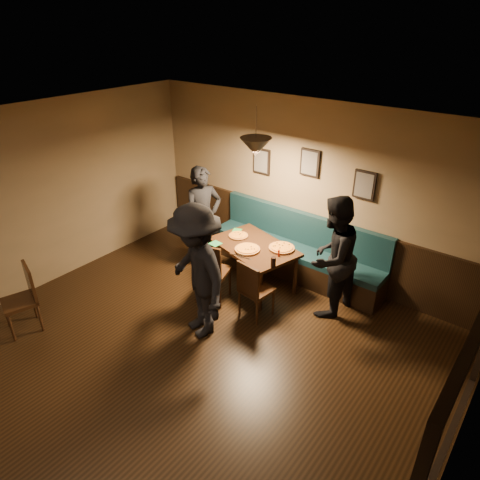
{
  "coord_description": "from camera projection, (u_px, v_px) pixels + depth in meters",
  "views": [
    {
      "loc": [
        3.07,
        -2.18,
        3.89
      ],
      "look_at": [
        -0.34,
        2.17,
        0.95
      ],
      "focal_mm": 32.29,
      "sensor_mm": 36.0,
      "label": 1
    }
  ],
  "objects": [
    {
      "name": "diner_left",
      "position": [
        204.0,
        218.0,
        7.1
      ],
      "size": [
        0.64,
        0.75,
        1.75
      ],
      "primitive_type": "imported",
      "rotation": [
        0.0,
        0.0,
        1.16
      ],
      "color": "black",
      "rests_on": "floor"
    },
    {
      "name": "cutlery_set",
      "position": [
        240.0,
        256.0,
        6.32
      ],
      "size": [
        0.21,
        0.07,
        0.0
      ],
      "primitive_type": "cube",
      "rotation": [
        0.0,
        0.0,
        1.82
      ],
      "color": "silver",
      "rests_on": "dining_table"
    },
    {
      "name": "chair_near_left",
      "position": [
        213.0,
        270.0,
        6.37
      ],
      "size": [
        0.56,
        0.56,
        1.01
      ],
      "primitive_type": null,
      "rotation": [
        0.0,
        0.0,
        0.3
      ],
      "color": "black",
      "rests_on": "floor"
    },
    {
      "name": "pizza_c",
      "position": [
        282.0,
        248.0,
        6.5
      ],
      "size": [
        0.46,
        0.46,
        0.04
      ],
      "primitive_type": "cylinder",
      "rotation": [
        0.0,
        0.0,
        0.18
      ],
      "color": "orange",
      "rests_on": "dining_table"
    },
    {
      "name": "picture_left",
      "position": [
        262.0,
        161.0,
        7.12
      ],
      "size": [
        0.32,
        0.04,
        0.42
      ],
      "primitive_type": "cube",
      "color": "black",
      "rests_on": "wall_back"
    },
    {
      "name": "cafe_chair_far",
      "position": [
        19.0,
        301.0,
        5.75
      ],
      "size": [
        0.52,
        0.52,
        0.95
      ],
      "primitive_type": null,
      "rotation": [
        0.0,
        0.0,
        2.85
      ],
      "color": "black",
      "rests_on": "floor"
    },
    {
      "name": "picture_right",
      "position": [
        364.0,
        185.0,
        6.14
      ],
      "size": [
        0.32,
        0.04,
        0.42
      ],
      "primitive_type": "cube",
      "color": "black",
      "rests_on": "wall_back"
    },
    {
      "name": "soda_glass",
      "position": [
        273.0,
        262.0,
        6.02
      ],
      "size": [
        0.08,
        0.08,
        0.16
      ],
      "primitive_type": "cylinder",
      "rotation": [
        0.0,
        0.0,
        -0.09
      ],
      "color": "black",
      "rests_on": "dining_table"
    },
    {
      "name": "dining_table",
      "position": [
        254.0,
        265.0,
        6.78
      ],
      "size": [
        1.5,
        1.16,
        0.71
      ],
      "primitive_type": "cube",
      "rotation": [
        0.0,
        0.0,
        -0.26
      ],
      "color": "black",
      "rests_on": "floor"
    },
    {
      "name": "pendant_lamp",
      "position": [
        256.0,
        147.0,
        5.89
      ],
      "size": [
        0.44,
        0.44,
        0.25
      ],
      "primitive_type": "cone",
      "rotation": [
        3.14,
        0.0,
        0.0
      ],
      "color": "black",
      "rests_on": "ceiling"
    },
    {
      "name": "floor",
      "position": [
        148.0,
        389.0,
        5.01
      ],
      "size": [
        7.0,
        7.0,
        0.0
      ],
      "primitive_type": "plane",
      "color": "black",
      "rests_on": "ground"
    },
    {
      "name": "diner_front",
      "position": [
        197.0,
        272.0,
        5.51
      ],
      "size": [
        1.38,
        1.09,
        1.87
      ],
      "primitive_type": "imported",
      "rotation": [
        0.0,
        0.0,
        -0.38
      ],
      "color": "black",
      "rests_on": "floor"
    },
    {
      "name": "chair_near_right",
      "position": [
        257.0,
        288.0,
        6.05
      ],
      "size": [
        0.44,
        0.44,
        0.9
      ],
      "primitive_type": null,
      "rotation": [
        0.0,
        0.0,
        -0.12
      ],
      "color": "black",
      "rests_on": "floor"
    },
    {
      "name": "window_glass",
      "position": [
        457.0,
        391.0,
        3.06
      ],
      "size": [
        0.0,
        2.4,
        2.4
      ],
      "primitive_type": "plane",
      "rotation": [
        1.57,
        0.0,
        -1.57
      ],
      "color": "black",
      "rests_on": "wall_right"
    },
    {
      "name": "diner_right",
      "position": [
        332.0,
        257.0,
        5.93
      ],
      "size": [
        0.75,
        0.93,
        1.78
      ],
      "primitive_type": "imported",
      "rotation": [
        0.0,
        0.0,
        -1.66
      ],
      "color": "black",
      "rests_on": "floor"
    },
    {
      "name": "pizza_b",
      "position": [
        247.0,
        249.0,
        6.47
      ],
      "size": [
        0.43,
        0.43,
        0.04
      ],
      "primitive_type": "cylinder",
      "rotation": [
        0.0,
        0.0,
        -0.11
      ],
      "color": "orange",
      "rests_on": "dining_table"
    },
    {
      "name": "picture_center",
      "position": [
        310.0,
        163.0,
        6.56
      ],
      "size": [
        0.32,
        0.04,
        0.42
      ],
      "primitive_type": "cube",
      "color": "black",
      "rests_on": "wall_back"
    },
    {
      "name": "booth_bench",
      "position": [
        295.0,
        247.0,
        7.0
      ],
      "size": [
        3.0,
        0.6,
        1.0
      ],
      "primitive_type": null,
      "color": "#0F232D",
      "rests_on": "ground"
    },
    {
      "name": "napkin_b",
      "position": [
        215.0,
        244.0,
        6.66
      ],
      "size": [
        0.18,
        0.18,
        0.01
      ],
      "primitive_type": "cube",
      "rotation": [
        0.0,
        0.0,
        -0.09
      ],
      "color": "#217D3F",
      "rests_on": "dining_table"
    },
    {
      "name": "wall_back",
      "position": [
        309.0,
        190.0,
        6.79
      ],
      "size": [
        6.0,
        0.0,
        6.0
      ],
      "primitive_type": "plane",
      "rotation": [
        1.57,
        0.0,
        0.0
      ],
      "color": "#8C704F",
      "rests_on": "ground"
    },
    {
      "name": "wainscot",
      "position": [
        304.0,
        241.0,
        7.19
      ],
      "size": [
        5.88,
        0.06,
        1.0
      ],
      "primitive_type": "cube",
      "color": "black",
      "rests_on": "ground"
    },
    {
      "name": "napkin_a",
      "position": [
        237.0,
        230.0,
        7.07
      ],
      "size": [
        0.18,
        0.18,
        0.01
      ],
      "primitive_type": "cube",
      "rotation": [
        0.0,
        0.0,
        0.36
      ],
      "color": "#217F35",
      "rests_on": "dining_table"
    },
    {
      "name": "window_frame",
      "position": [
        462.0,
        393.0,
        3.04
      ],
      "size": [
        0.06,
        2.56,
        1.86
      ],
      "primitive_type": "cube",
      "color": "black",
      "rests_on": "wall_right"
    },
    {
      "name": "wall_right",
      "position": [
        444.0,
        457.0,
        2.72
      ],
      "size": [
        0.0,
        7.0,
        7.0
      ],
      "primitive_type": "plane",
      "rotation": [
        1.57,
        0.0,
        -1.57
      ],
      "color": "#8C704F",
      "rests_on": "ground"
    },
    {
      "name": "tabasco_bottle",
      "position": [
        279.0,
        253.0,
        6.29
      ],
      "size": [
        0.03,
        0.03,
        0.12
      ],
      "primitive_type": "cylinder",
      "rotation": [
        0.0,
        0.0,
        -0.06
      ],
      "color": "#9D1505",
      "rests_on": "dining_table"
    },
    {
      "name": "ceiling",
      "position": [
        115.0,
        155.0,
        3.7
      ],
      "size": [
        7.0,
        7.0,
        0.0
      ],
      "primitive_type": "plane",
      "rotation": [
        3.14,
        0.0,
        0.0
      ],
      "color": "silver",
      "rests_on": "ground"
    },
    {
      "name": "pizza_a",
      "position": [
        238.0,
        236.0,
        6.87
      ],
      "size": [
        0.37,
        0.37,
        0.04
      ],
      "primitive_type": "cylinder",
      "rotation": [
        0.0,
        0.0,
        -0.23
      ],
      "color": "#D15F27",
      "rests_on": "dining_table"
    }
  ]
}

